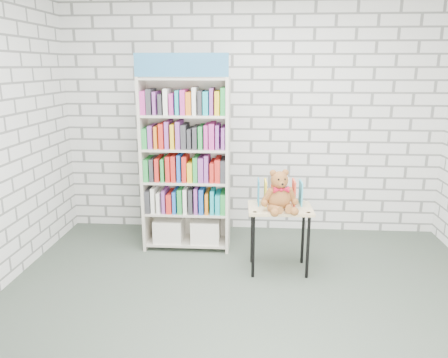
{
  "coord_description": "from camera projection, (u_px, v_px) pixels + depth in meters",
  "views": [
    {
      "loc": [
        0.03,
        -3.23,
        1.99
      ],
      "look_at": [
        -0.26,
        0.95,
        0.9
      ],
      "focal_mm": 35.0,
      "sensor_mm": 36.0,
      "label": 1
    }
  ],
  "objects": [
    {
      "name": "table_books",
      "position": [
        280.0,
        191.0,
        4.3
      ],
      "size": [
        0.44,
        0.21,
        0.26
      ],
      "color": "teal",
      "rests_on": "display_table"
    },
    {
      "name": "bookshelf",
      "position": [
        186.0,
        163.0,
        4.74
      ],
      "size": [
        0.94,
        0.37,
        2.12
      ],
      "color": "beige",
      "rests_on": "ground"
    },
    {
      "name": "ground",
      "position": [
        247.0,
        313.0,
        3.62
      ],
      "size": [
        4.5,
        4.5,
        0.0
      ],
      "primitive_type": "plane",
      "color": "#3E493E",
      "rests_on": "ground"
    },
    {
      "name": "teddy_bear",
      "position": [
        280.0,
        194.0,
        4.1
      ],
      "size": [
        0.36,
        0.35,
        0.39
      ],
      "color": "brown",
      "rests_on": "display_table"
    },
    {
      "name": "room_shell",
      "position": [
        250.0,
        95.0,
        3.17
      ],
      "size": [
        4.52,
        4.02,
        2.81
      ],
      "color": "silver",
      "rests_on": "ground"
    },
    {
      "name": "display_table",
      "position": [
        280.0,
        216.0,
        4.26
      ],
      "size": [
        0.63,
        0.45,
        0.66
      ],
      "color": "tan",
      "rests_on": "ground"
    }
  ]
}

